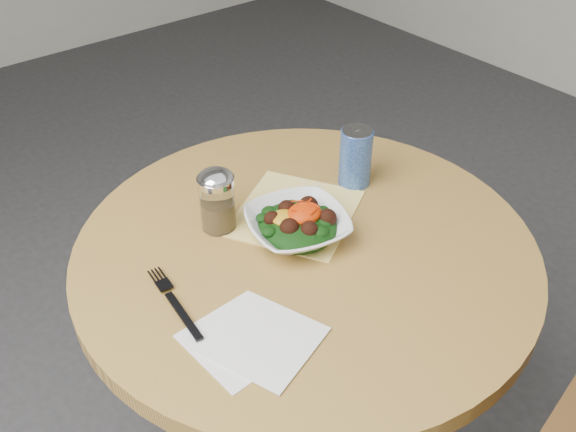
{
  "coord_description": "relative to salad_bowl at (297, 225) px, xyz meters",
  "views": [
    {
      "loc": [
        -0.64,
        -0.72,
        1.54
      ],
      "look_at": [
        -0.02,
        0.03,
        0.81
      ],
      "focal_mm": 40.0,
      "sensor_mm": 36.0,
      "label": 1
    }
  ],
  "objects": [
    {
      "name": "table",
      "position": [
        -0.0,
        -0.03,
        -0.22
      ],
      "size": [
        0.9,
        0.9,
        0.75
      ],
      "color": "black",
      "rests_on": "ground"
    },
    {
      "name": "cloth_napkin",
      "position": [
        0.04,
        0.06,
        -0.03
      ],
      "size": [
        0.33,
        0.32,
        0.0
      ],
      "primitive_type": "cube",
      "rotation": [
        0.0,
        0.0,
        0.52
      ],
      "color": "yellow",
      "rests_on": "table"
    },
    {
      "name": "paper_napkins",
      "position": [
        -0.23,
        -0.16,
        -0.03
      ],
      "size": [
        0.21,
        0.21,
        0.0
      ],
      "color": "white",
      "rests_on": "table"
    },
    {
      "name": "salad_bowl",
      "position": [
        0.0,
        0.0,
        0.0
      ],
      "size": [
        0.24,
        0.24,
        0.07
      ],
      "color": "white",
      "rests_on": "table"
    },
    {
      "name": "fork",
      "position": [
        -0.29,
        -0.01,
        -0.02
      ],
      "size": [
        0.05,
        0.2,
        0.0
      ],
      "color": "black",
      "rests_on": "table"
    },
    {
      "name": "spice_shaker",
      "position": [
        -0.1,
        0.12,
        0.04
      ],
      "size": [
        0.07,
        0.07,
        0.13
      ],
      "color": "silver",
      "rests_on": "table"
    },
    {
      "name": "beverage_can",
      "position": [
        0.22,
        0.06,
        0.04
      ],
      "size": [
        0.07,
        0.07,
        0.13
      ],
      "color": "#0D1E97",
      "rests_on": "table"
    }
  ]
}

